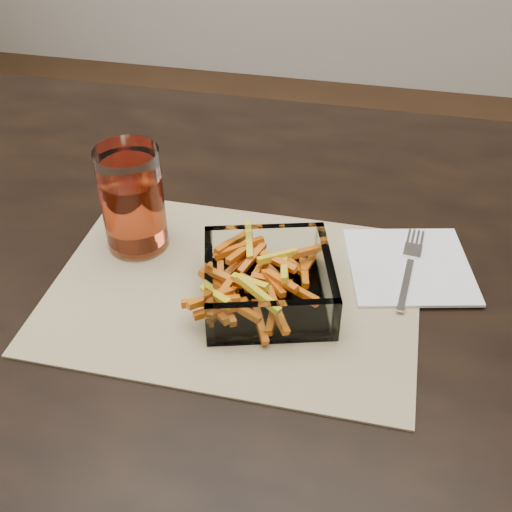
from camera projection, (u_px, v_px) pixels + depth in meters
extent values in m
cube|color=black|center=(244.00, 255.00, 0.88)|extent=(1.60, 0.90, 0.03)
cube|color=tan|center=(235.00, 289.00, 0.80)|extent=(0.45, 0.33, 0.00)
cube|color=white|center=(268.00, 296.00, 0.78)|extent=(0.18, 0.18, 0.01)
cube|color=white|center=(264.00, 245.00, 0.82)|extent=(0.15, 0.05, 0.06)
cube|color=white|center=(273.00, 323.00, 0.71)|extent=(0.15, 0.05, 0.06)
cube|color=white|center=(210.00, 283.00, 0.76)|extent=(0.05, 0.15, 0.06)
cube|color=white|center=(327.00, 279.00, 0.77)|extent=(0.05, 0.15, 0.06)
cylinder|color=white|center=(132.00, 200.00, 0.82)|extent=(0.08, 0.08, 0.14)
cylinder|color=#C23C1B|center=(134.00, 210.00, 0.83)|extent=(0.07, 0.07, 0.09)
cube|color=white|center=(409.00, 266.00, 0.83)|extent=(0.18, 0.18, 0.00)
cube|color=silver|center=(405.00, 284.00, 0.79)|extent=(0.02, 0.10, 0.00)
cube|color=silver|center=(413.00, 250.00, 0.85)|extent=(0.03, 0.03, 0.00)
cube|color=silver|center=(409.00, 236.00, 0.87)|extent=(0.01, 0.03, 0.00)
cube|color=silver|center=(413.00, 237.00, 0.87)|extent=(0.01, 0.03, 0.00)
cube|color=silver|center=(418.00, 237.00, 0.87)|extent=(0.01, 0.03, 0.00)
cube|color=silver|center=(422.00, 238.00, 0.87)|extent=(0.01, 0.03, 0.00)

